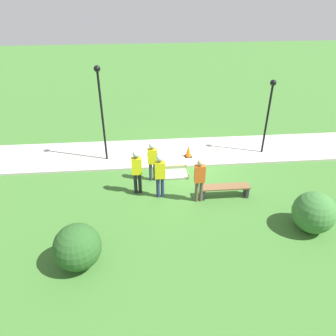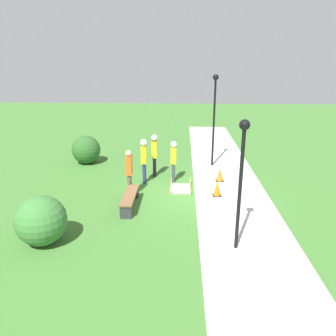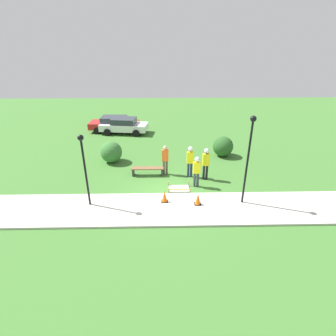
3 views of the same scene
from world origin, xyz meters
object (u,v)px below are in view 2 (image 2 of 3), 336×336
object	(u,v)px
park_bench	(130,198)
worker_assistant	(144,156)
bystander_in_orange_shirt	(129,170)
worker_trainee	(174,158)
traffic_cone_far_patch	(220,175)
traffic_cone_near_patch	(217,188)
worker_supervisor	(154,151)
lamppost_near	(214,108)
lamppost_far	(242,166)

from	to	relation	value
park_bench	worker_assistant	size ratio (longest dim) A/B	1.01
worker_assistant	bystander_in_orange_shirt	distance (m)	1.55
worker_trainee	traffic_cone_far_patch	bearing A→B (deg)	-94.40
traffic_cone_near_patch	worker_supervisor	size ratio (longest dim) A/B	0.31
traffic_cone_far_patch	lamppost_near	size ratio (longest dim) A/B	0.14
traffic_cone_far_patch	park_bench	size ratio (longest dim) A/B	0.30
traffic_cone_far_patch	lamppost_far	bearing A→B (deg)	178.85
park_bench	worker_trainee	xyz separation A→B (m)	(2.83, -1.51, 0.73)
worker_supervisor	worker_assistant	distance (m)	0.97
lamppost_far	bystander_in_orange_shirt	bearing A→B (deg)	43.38
park_bench	worker_supervisor	world-z (taller)	worker_supervisor
traffic_cone_near_patch	worker_supervisor	bearing A→B (deg)	47.06
worker_supervisor	lamppost_near	bearing A→B (deg)	-62.09
traffic_cone_near_patch	park_bench	world-z (taller)	traffic_cone_near_patch
traffic_cone_near_patch	worker_assistant	distance (m)	3.50
worker_trainee	lamppost_near	bearing A→B (deg)	-41.55
worker_trainee	park_bench	bearing A→B (deg)	151.98
worker_trainee	lamppost_near	world-z (taller)	lamppost_near
traffic_cone_near_patch	lamppost_far	size ratio (longest dim) A/B	0.17
park_bench	worker_supervisor	bearing A→B (deg)	-9.95
park_bench	worker_trainee	bearing A→B (deg)	-28.02
worker_supervisor	lamppost_near	xyz separation A→B (m)	(1.47, -2.78, 1.75)
lamppost_near	worker_assistant	bearing A→B (deg)	126.89
worker_trainee	bystander_in_orange_shirt	world-z (taller)	bystander_in_orange_shirt
traffic_cone_far_patch	park_bench	bearing A→B (deg)	127.04
traffic_cone_near_patch	worker_trainee	xyz separation A→B (m)	(1.81, 1.76, 0.70)
traffic_cone_far_patch	lamppost_far	distance (m)	5.79
worker_supervisor	worker_assistant	size ratio (longest dim) A/B	1.00
traffic_cone_near_patch	lamppost_near	bearing A→B (deg)	-1.87
worker_assistant	worker_trainee	size ratio (longest dim) A/B	1.07
lamppost_far	traffic_cone_far_patch	bearing A→B (deg)	-1.15
park_bench	worker_supervisor	size ratio (longest dim) A/B	1.01
traffic_cone_far_patch	worker_supervisor	world-z (taller)	worker_supervisor
park_bench	worker_supervisor	distance (m)	3.63
worker_assistant	lamppost_far	distance (m)	6.33
worker_supervisor	traffic_cone_far_patch	bearing A→B (deg)	-105.46
traffic_cone_near_patch	worker_supervisor	world-z (taller)	worker_supervisor
lamppost_far	traffic_cone_near_patch	bearing A→B (deg)	2.61
traffic_cone_near_patch	lamppost_far	bearing A→B (deg)	-177.39
bystander_in_orange_shirt	lamppost_far	xyz separation A→B (m)	(-3.81, -3.60, 1.42)
park_bench	lamppost_far	bearing A→B (deg)	-128.39
traffic_cone_far_patch	worker_trainee	world-z (taller)	worker_trainee
worker_assistant	traffic_cone_near_patch	bearing A→B (deg)	-117.46
lamppost_near	park_bench	bearing A→B (deg)	145.62
bystander_in_orange_shirt	lamppost_far	distance (m)	5.43
park_bench	lamppost_far	world-z (taller)	lamppost_far
park_bench	lamppost_near	world-z (taller)	lamppost_near
worker_supervisor	lamppost_near	world-z (taller)	lamppost_near
worker_trainee	worker_assistant	bearing A→B (deg)	100.75
worker_trainee	lamppost_far	bearing A→B (deg)	-160.85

